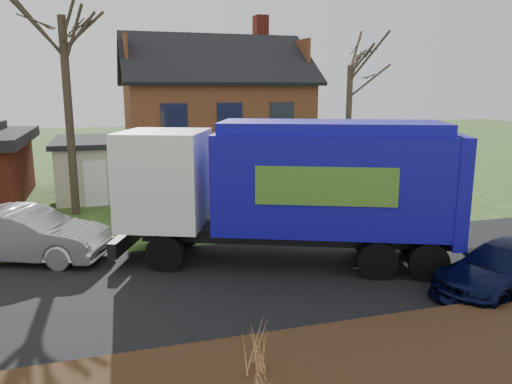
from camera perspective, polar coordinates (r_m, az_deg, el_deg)
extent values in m
plane|color=#254617|center=(14.28, -0.79, -10.10)|extent=(120.00, 120.00, 0.00)
cube|color=black|center=(14.28, -0.79, -10.06)|extent=(80.00, 7.00, 0.02)
cube|color=#302010|center=(9.77, 8.41, -20.35)|extent=(80.00, 3.50, 0.30)
cube|color=#C0B89B|center=(27.61, -4.84, 3.49)|extent=(9.00, 7.50, 2.70)
cube|color=#5B2B1A|center=(27.35, -4.94, 9.20)|extent=(9.00, 7.50, 2.80)
cube|color=maroon|center=(29.22, 0.53, 17.97)|extent=(0.70, 0.90, 1.60)
cube|color=#C0B89B|center=(26.55, -17.82, 2.52)|extent=(3.50, 5.50, 2.60)
cube|color=black|center=(26.37, -18.02, 5.57)|extent=(3.90, 5.90, 0.24)
cylinder|color=black|center=(15.07, -10.32, -6.83)|extent=(1.18, 0.78, 1.12)
cylinder|color=black|center=(17.15, -8.21, -4.45)|extent=(1.18, 0.78, 1.12)
cylinder|color=black|center=(14.63, 13.70, -7.55)|extent=(1.18, 0.78, 1.12)
cylinder|color=black|center=(16.77, 12.70, -5.00)|extent=(1.18, 0.78, 1.12)
cylinder|color=black|center=(14.89, 19.10, -7.54)|extent=(1.18, 0.78, 1.12)
cylinder|color=black|center=(17.00, 17.41, -5.03)|extent=(1.18, 0.78, 1.12)
cube|color=black|center=(15.47, 4.44, -4.80)|extent=(9.05, 4.79, 0.38)
cube|color=white|center=(15.70, -10.39, 1.57)|extent=(3.33, 3.45, 2.91)
cube|color=black|center=(16.04, -14.48, 2.19)|extent=(1.00, 2.22, 0.97)
cube|color=black|center=(16.57, -14.45, -5.18)|extent=(1.29, 2.59, 0.49)
cube|color=#120C97|center=(15.08, 8.44, 1.22)|extent=(7.31, 5.12, 2.91)
cube|color=#120C97|center=(14.88, 8.63, 7.36)|extent=(6.89, 4.70, 0.32)
cube|color=#120C97|center=(15.66, 21.35, 0.52)|extent=(1.41, 2.68, 3.13)
cube|color=#4A7A28|center=(13.71, 8.00, 0.63)|extent=(3.60, 1.54, 1.08)
cube|color=#4A7A28|center=(16.41, 7.69, 2.48)|extent=(3.60, 1.54, 1.08)
imported|color=#ABAEB3|center=(17.21, -24.85, -4.44)|extent=(5.37, 3.62, 1.67)
imported|color=black|center=(14.87, 26.53, -7.77)|extent=(4.89, 3.05, 1.32)
cylinder|color=#392E22|center=(22.26, -20.58, 7.88)|extent=(0.34, 0.34, 8.18)
cylinder|color=#443729|center=(25.02, 10.47, 6.74)|extent=(0.29, 0.29, 6.40)
cylinder|color=#3E2E25|center=(35.05, -6.80, 9.26)|extent=(0.29, 0.29, 7.62)
cone|color=#A37B47|center=(9.36, 0.02, -17.22)|extent=(0.04, 0.04, 0.97)
cone|color=#A37B47|center=(9.32, -0.93, -17.35)|extent=(0.04, 0.04, 0.97)
cone|color=#A37B47|center=(9.40, 0.96, -17.09)|extent=(0.04, 0.04, 0.97)
cone|color=#A37B47|center=(9.46, -0.21, -16.87)|extent=(0.04, 0.04, 0.97)
cone|color=#A37B47|center=(9.26, 0.25, -17.57)|extent=(0.04, 0.04, 0.97)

